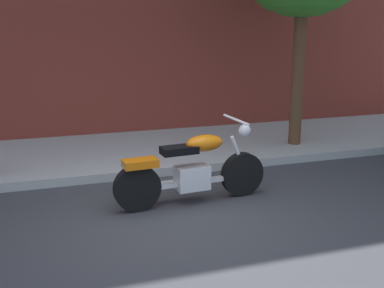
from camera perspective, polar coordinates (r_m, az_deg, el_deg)
The scene contains 3 objects.
ground_plane at distance 5.81m, azimuth -1.90°, elevation -9.57°, with size 60.00×60.00×0.00m, color #38383D.
sidewalk at distance 8.68m, azimuth -7.64°, elevation -0.99°, with size 18.19×2.70×0.14m, color #A8A8A8.
motorcycle at distance 6.29m, azimuth -0.03°, elevation -3.22°, with size 2.14×0.70×1.12m.
Camera 1 is at (-1.45, -5.10, 2.37)m, focal length 44.15 mm.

